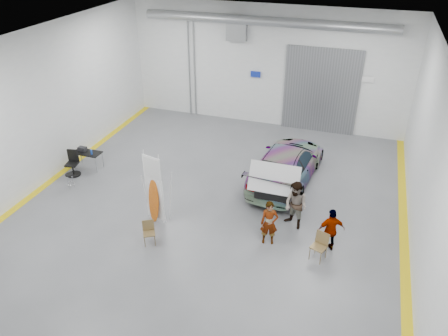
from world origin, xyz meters
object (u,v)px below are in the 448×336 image
(person_c, at_px, (331,230))
(folding_chair_near, at_px, (150,237))
(sedan_car, at_px, (286,164))
(person_b, at_px, (296,205))
(office_chair, at_px, (73,165))
(shop_stool, at_px, (70,181))
(folding_chair_far, at_px, (318,251))
(work_table, at_px, (86,152))
(person_a, at_px, (269,223))
(surfboard_display, at_px, (155,195))

(person_c, distance_m, folding_chair_near, 5.89)
(sedan_car, height_order, folding_chair_near, sedan_car)
(person_b, distance_m, office_chair, 9.45)
(sedan_car, relative_size, person_b, 3.02)
(shop_stool, height_order, office_chair, office_chair)
(shop_stool, bearing_deg, person_b, 2.17)
(folding_chair_far, relative_size, work_table, 0.77)
(person_a, relative_size, folding_chair_far, 1.71)
(office_chair, bearing_deg, folding_chair_near, -43.02)
(sedan_car, height_order, shop_stool, sedan_car)
(folding_chair_near, height_order, work_table, work_table)
(person_c, bearing_deg, shop_stool, -28.62)
(sedan_car, bearing_deg, office_chair, 21.02)
(person_a, xyz_separation_m, surfboard_display, (-4.03, -0.10, 0.32))
(sedan_car, distance_m, person_b, 3.10)
(sedan_car, bearing_deg, person_c, 125.47)
(sedan_car, distance_m, person_c, 4.42)
(folding_chair_far, xyz_separation_m, shop_stool, (-9.94, 1.09, 0.02))
(person_a, distance_m, work_table, 8.91)
(shop_stool, xyz_separation_m, office_chair, (-0.50, 0.94, 0.16))
(shop_stool, xyz_separation_m, work_table, (-0.30, 1.64, 0.44))
(person_c, height_order, folding_chair_far, person_c)
(surfboard_display, relative_size, folding_chair_near, 3.38)
(person_a, height_order, folding_chair_near, person_a)
(work_table, bearing_deg, folding_chair_near, -37.52)
(folding_chair_far, distance_m, work_table, 10.61)
(person_b, xyz_separation_m, shop_stool, (-8.92, -0.34, -0.57))
(folding_chair_near, bearing_deg, office_chair, 117.99)
(person_c, height_order, shop_stool, person_c)
(surfboard_display, distance_m, office_chair, 5.13)
(folding_chair_far, bearing_deg, office_chair, -171.34)
(person_a, distance_m, surfboard_display, 4.04)
(surfboard_display, height_order, folding_chair_far, surfboard_display)
(sedan_car, relative_size, surfboard_display, 1.94)
(office_chair, bearing_deg, person_a, -23.31)
(folding_chair_near, distance_m, shop_stool, 5.02)
(person_a, bearing_deg, work_table, 151.17)
(person_b, bearing_deg, person_c, -3.35)
(surfboard_display, xyz_separation_m, folding_chair_far, (5.70, -0.19, -0.82))
(office_chair, bearing_deg, person_b, -15.72)
(folding_chair_near, height_order, folding_chair_far, folding_chair_far)
(folding_chair_far, xyz_separation_m, work_table, (-10.24, 2.73, 0.47))
(shop_stool, height_order, work_table, work_table)
(person_a, relative_size, person_b, 0.90)
(sedan_car, relative_size, person_c, 3.42)
(person_a, relative_size, office_chair, 1.47)
(sedan_car, relative_size, office_chair, 4.95)
(folding_chair_far, bearing_deg, work_table, -175.25)
(work_table, bearing_deg, shop_stool, -79.68)
(person_c, height_order, office_chair, person_c)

